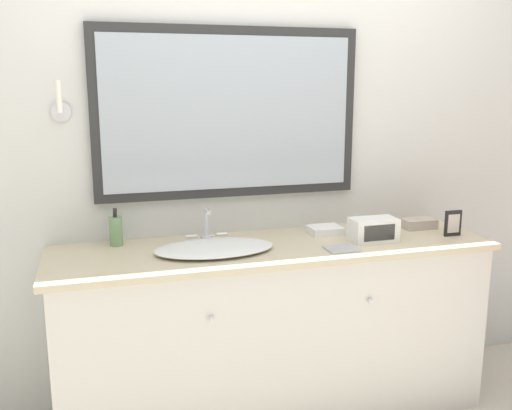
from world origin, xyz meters
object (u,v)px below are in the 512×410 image
soap_bottle (116,231)px  picture_frame (453,223)px  appliance_box (374,230)px  sink_basin (214,247)px

soap_bottle → picture_frame: 1.66m
appliance_box → picture_frame: bearing=-3.1°
picture_frame → appliance_box: bearing=176.9°
picture_frame → soap_bottle: bearing=169.6°
soap_bottle → appliance_box: size_ratio=0.81×
sink_basin → soap_bottle: soap_bottle is taller
sink_basin → picture_frame: (1.21, -0.07, 0.05)m
soap_bottle → picture_frame: bearing=-10.4°
sink_basin → picture_frame: sink_basin is taller
picture_frame → sink_basin: bearing=176.5°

